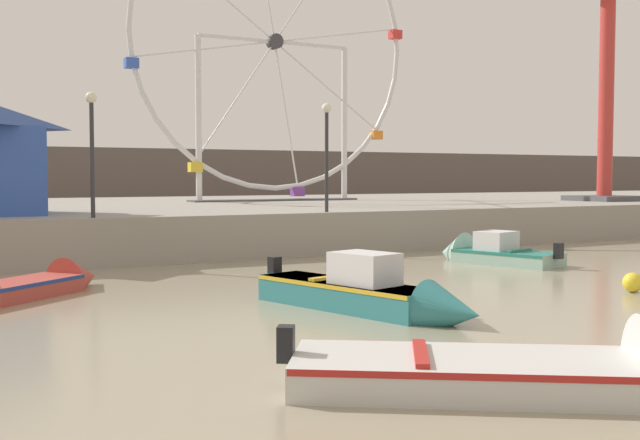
# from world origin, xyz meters

# --- Properties ---
(quay_promenade) EXTENTS (110.00, 21.59, 1.40)m
(quay_promenade) POSITION_xyz_m (0.00, 26.61, 0.70)
(quay_promenade) COLOR gray
(quay_promenade) RESTS_ON ground_plane
(distant_town_skyline) EXTENTS (140.00, 3.00, 4.40)m
(distant_town_skyline) POSITION_xyz_m (0.00, 45.50, 2.20)
(distant_town_skyline) COLOR #564C47
(distant_town_skyline) RESTS_ON ground_plane
(motorboat_teal_painted) EXTENTS (2.39, 5.27, 1.37)m
(motorboat_teal_painted) POSITION_xyz_m (-3.93, 6.37, 0.36)
(motorboat_teal_painted) COLOR teal
(motorboat_teal_painted) RESTS_ON ground_plane
(motorboat_faded_red) EXTENTS (4.58, 4.08, 1.07)m
(motorboat_faded_red) POSITION_xyz_m (-9.29, 11.58, 0.21)
(motorboat_faded_red) COLOR #B24238
(motorboat_faded_red) RESTS_ON ground_plane
(motorboat_pale_grey) EXTENTS (5.18, 4.15, 1.50)m
(motorboat_pale_grey) POSITION_xyz_m (-4.83, 0.78, 0.22)
(motorboat_pale_grey) COLOR silver
(motorboat_pale_grey) RESTS_ON ground_plane
(motorboat_seafoam) EXTENTS (2.41, 4.08, 1.41)m
(motorboat_seafoam) POSITION_xyz_m (3.61, 12.05, 0.28)
(motorboat_seafoam) COLOR #93BCAD
(motorboat_seafoam) RESTS_ON ground_plane
(ferris_wheel_white_frame) EXTENTS (14.15, 1.20, 14.52)m
(ferris_wheel_white_frame) POSITION_xyz_m (3.90, 27.61, 8.69)
(ferris_wheel_white_frame) COLOR silver
(ferris_wheel_white_frame) RESTS_ON quay_promenade
(drop_tower_red_tower) EXTENTS (2.80, 2.80, 13.75)m
(drop_tower_red_tower) POSITION_xyz_m (17.78, 20.26, 8.20)
(drop_tower_red_tower) COLOR #BC332D
(drop_tower_red_tower) RESTS_ON quay_promenade
(promenade_lamp_near) EXTENTS (0.32, 0.32, 3.52)m
(promenade_lamp_near) POSITION_xyz_m (-6.97, 16.34, 3.74)
(promenade_lamp_near) COLOR #2D2D33
(promenade_lamp_near) RESTS_ON quay_promenade
(promenade_lamp_far) EXTENTS (0.32, 0.32, 3.53)m
(promenade_lamp_far) POSITION_xyz_m (0.49, 16.28, 3.74)
(promenade_lamp_far) COLOR #2D2D33
(promenade_lamp_far) RESTS_ON quay_promenade
(mooring_buoy_orange) EXTENTS (0.44, 0.44, 0.44)m
(mooring_buoy_orange) POSITION_xyz_m (2.52, 5.86, 0.22)
(mooring_buoy_orange) COLOR yellow
(mooring_buoy_orange) RESTS_ON ground_plane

